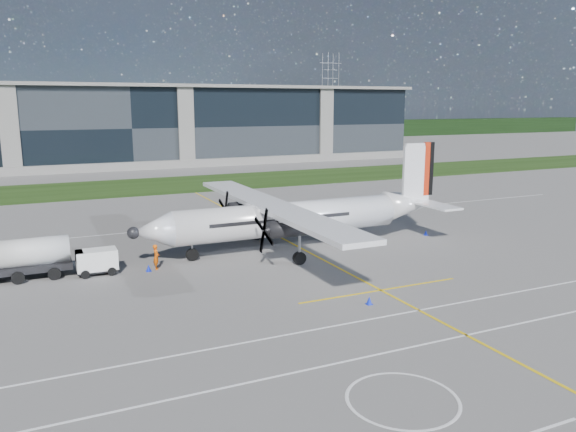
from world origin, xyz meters
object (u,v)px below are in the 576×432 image
Objects in this scene: ground_crew_person at (156,255)px; safety_cone_stbdwing at (212,217)px; baggage_tug at (97,262)px; safety_cone_nose_port at (149,268)px; fuel_tanker_truck at (6,261)px; safety_cone_portwing at (369,300)px; pylon_east at (330,95)px; safety_cone_tail at (426,233)px; turboprop_aircraft at (299,198)px.

ground_crew_person is 4.29× the size of safety_cone_stbdwing.
baggage_tug reaches higher than safety_cone_stbdwing.
ground_crew_person is at bearing 23.39° from safety_cone_nose_port.
ground_crew_person reaches higher than safety_cone_stbdwing.
safety_cone_portwing is at bearing -35.38° from fuel_tanker_truck.
safety_cone_stbdwing is (-85.38, -129.49, -14.75)m from pylon_east.
ground_crew_person is (-94.37, -145.07, -13.93)m from pylon_east.
safety_cone_portwing and safety_cone_tail have the same top height.
ground_crew_person is at bearing -174.71° from turboprop_aircraft.
fuel_tanker_truck is 9.53m from safety_cone_nose_port.
turboprop_aircraft is 16.64m from baggage_tug.
pylon_east is 155.81m from safety_cone_stbdwing.
pylon_east reaches higher than baggage_tug.
ground_crew_person is 4.29× the size of safety_cone_portwing.
baggage_tug is at bearing 166.06° from safety_cone_nose_port.
turboprop_aircraft is 13.51m from safety_cone_nose_port.
ground_crew_person reaches higher than safety_cone_tail.
baggage_tug is 5.97× the size of safety_cone_stbdwing.
pylon_east is 10.05× the size of baggage_tug.
safety_cone_nose_port is (-9.63, -15.85, 0.00)m from safety_cone_stbdwing.
fuel_tanker_truck is at bearing 178.31° from safety_cone_tail.
baggage_tug is at bearing -8.99° from fuel_tanker_truck.
safety_cone_tail is (12.82, -0.66, -4.03)m from turboprop_aircraft.
turboprop_aircraft is 22.29m from fuel_tanker_truck.
fuel_tanker_truck is (-104.30, -143.57, -13.57)m from pylon_east.
safety_cone_nose_port is at bearing 125.85° from ground_crew_person.
safety_cone_portwing is (10.24, -12.82, -0.82)m from ground_crew_person.
pylon_east is 179.52m from safety_cone_portwing.
safety_cone_portwing is (14.35, -13.40, -0.65)m from baggage_tug.
safety_cone_nose_port is at bearing -13.94° from baggage_tug.
pylon_east is at bearing 56.83° from safety_cone_nose_port.
baggage_tug is at bearing 94.40° from ground_crew_person.
baggage_tug is at bearing -124.28° from pylon_east.
ground_crew_person is 18.00m from safety_cone_stbdwing.
fuel_tanker_truck is at bearing -143.35° from safety_cone_stbdwing.
turboprop_aircraft reaches higher than safety_cone_nose_port.
safety_cone_nose_port is at bearing -10.86° from fuel_tanker_truck.
baggage_tug is 19.65m from safety_cone_portwing.
turboprop_aircraft is at bearing -72.24° from ground_crew_person.
fuel_tanker_truck reaches higher than safety_cone_nose_port.
safety_cone_nose_port is (-95.01, -145.35, -14.75)m from pylon_east.
turboprop_aircraft is at bearing 1.92° from baggage_tug.
fuel_tanker_truck reaches higher than safety_cone_portwing.
pylon_east reaches higher than safety_cone_tail.
fuel_tanker_truck is 15.25× the size of safety_cone_stbdwing.
pylon_east is at bearing 60.27° from turboprop_aircraft.
safety_cone_stbdwing is 1.00× the size of safety_cone_nose_port.
safety_cone_tail and safety_cone_nose_port have the same top height.
safety_cone_tail is at bearing 1.68° from safety_cone_nose_port.
safety_cone_tail is 25.65m from safety_cone_nose_port.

